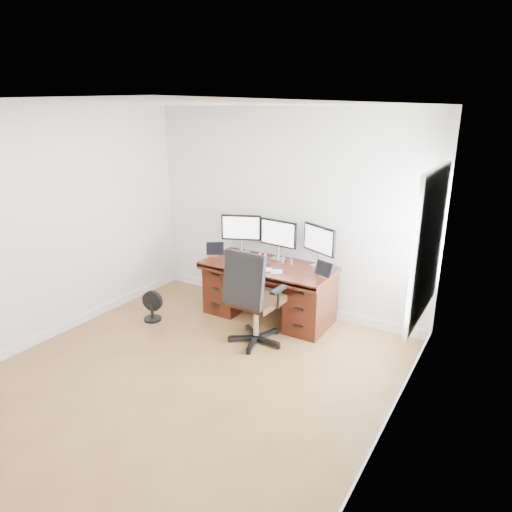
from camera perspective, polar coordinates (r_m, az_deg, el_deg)
The scene contains 20 objects.
ground at distance 4.87m, azimuth -9.50°, elevation -15.52°, with size 4.50×4.50×0.00m, color brown.
back_wall at distance 6.08m, azimuth 3.67°, elevation 5.48°, with size 4.00×0.10×2.70m, color white.
right_wall at distance 3.47m, azimuth 16.69°, elevation -5.09°, with size 0.10×4.50×2.70m.
desk at distance 6.01m, azimuth 1.63°, elevation -4.13°, with size 1.70×0.80×0.75m.
office_chair at distance 5.35m, azimuth -0.32°, elevation -7.22°, with size 0.68×0.66×1.18m.
floor_fan at distance 6.15m, azimuth -12.90°, elevation -6.16°, with size 0.28×0.24×0.40m.
monitor_left at distance 6.27m, azimuth -1.86°, elevation 3.41°, with size 0.52×0.25×0.53m.
monitor_center at distance 5.98m, azimuth 2.81°, elevation 2.69°, with size 0.55×0.16×0.53m.
monitor_right at distance 5.74m, azimuth 7.91°, elevation 1.87°, with size 0.51×0.27×0.53m.
tablet_left at distance 6.21m, azimuth -5.19°, elevation 0.80°, with size 0.24×0.19×0.19m.
tablet_right at distance 5.47m, azimuth 8.42°, elevation -1.76°, with size 0.25×0.14×0.19m.
keyboard at distance 5.66m, azimuth 0.69°, elevation -1.68°, with size 0.26×0.11×0.01m, color white.
trackpad at distance 5.60m, azimuth 2.61°, elevation -1.95°, with size 0.13×0.13×0.01m, color silver.
drawing_tablet at distance 5.81m, azimuth -2.05°, elevation -1.19°, with size 0.21×0.13×0.01m, color black.
phone at distance 5.88m, azimuth 1.19°, elevation -0.96°, with size 0.12×0.06×0.01m, color black.
figurine_blue at distance 6.15m, azimuth -0.89°, elevation 0.33°, with size 0.03×0.03×0.08m.
figurine_pink at distance 6.07m, azimuth 0.49°, elevation 0.07°, with size 0.03×0.03×0.08m.
figurine_yellow at distance 6.03m, azimuth 1.16°, elevation -0.05°, with size 0.03×0.03×0.08m.
figurine_purple at distance 5.91m, azimuth 3.40°, elevation -0.47°, with size 0.03×0.03×0.08m.
figurine_brown at distance 5.86m, azimuth 4.44°, elevation -0.66°, with size 0.03×0.03×0.08m.
Camera 1 is at (2.72, -3.02, 2.68)m, focal length 32.00 mm.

